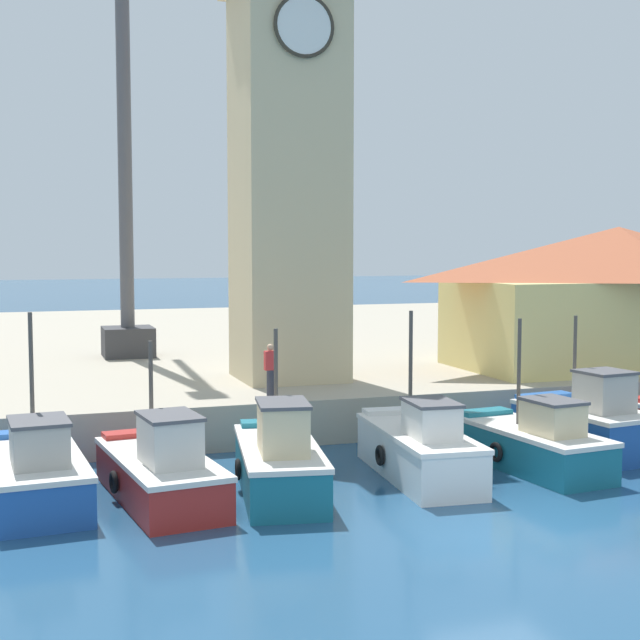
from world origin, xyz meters
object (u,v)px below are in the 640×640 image
(clock_tower, at_px, (288,134))
(fishing_boat_left_outer, at_px, (161,470))
(dock_worker_near_tower, at_px, (270,370))
(fishing_boat_center, at_px, (533,443))
(fishing_boat_mid_right, at_px, (587,424))
(fishing_boat_mid_left, at_px, (419,449))
(fishing_boat_far_left, at_px, (37,473))
(fishing_boat_left_inner, at_px, (279,461))
(warehouse_right, at_px, (617,295))
(port_crane_far, at_px, (125,168))

(clock_tower, bearing_deg, fishing_boat_left_outer, -122.90)
(clock_tower, relative_size, dock_worker_near_tower, 10.65)
(fishing_boat_center, relative_size, fishing_boat_mid_right, 1.14)
(fishing_boat_mid_left, distance_m, clock_tower, 12.39)
(fishing_boat_far_left, distance_m, fishing_boat_left_inner, 5.49)
(clock_tower, bearing_deg, fishing_boat_left_inner, -107.87)
(fishing_boat_left_outer, bearing_deg, fishing_boat_left_inner, -5.30)
(fishing_boat_far_left, distance_m, fishing_boat_center, 12.31)
(fishing_boat_mid_right, relative_size, clock_tower, 0.25)
(fishing_boat_left_outer, xyz_separation_m, fishing_boat_mid_right, (12.01, 0.92, 0.13))
(warehouse_right, distance_m, dock_worker_near_tower, 14.77)
(fishing_boat_center, height_order, warehouse_right, warehouse_right)
(fishing_boat_left_outer, height_order, dock_worker_near_tower, fishing_boat_left_outer)
(fishing_boat_left_inner, bearing_deg, warehouse_right, 28.17)
(fishing_boat_far_left, xyz_separation_m, fishing_boat_left_inner, (5.41, -0.93, 0.06))
(fishing_boat_mid_right, height_order, clock_tower, clock_tower)
(fishing_boat_far_left, height_order, fishing_boat_mid_left, fishing_boat_far_left)
(clock_tower, height_order, dock_worker_near_tower, clock_tower)
(port_crane_far, bearing_deg, fishing_boat_left_outer, -93.91)
(fishing_boat_center, bearing_deg, fishing_boat_left_inner, -179.37)
(fishing_boat_far_left, distance_m, warehouse_right, 22.47)
(fishing_boat_center, bearing_deg, port_crane_far, 116.47)
(fishing_boat_left_outer, xyz_separation_m, fishing_boat_mid_left, (6.43, -0.03, 0.04))
(warehouse_right, xyz_separation_m, dock_worker_near_tower, (-14.33, -3.08, -1.82))
(fishing_boat_left_inner, height_order, port_crane_far, port_crane_far)
(port_crane_far, bearing_deg, warehouse_right, -26.97)
(fishing_boat_left_outer, distance_m, fishing_boat_center, 9.60)
(fishing_boat_left_outer, distance_m, port_crane_far, 18.73)
(warehouse_right, height_order, dock_worker_near_tower, warehouse_right)
(clock_tower, bearing_deg, fishing_boat_center, -65.79)
(fishing_boat_far_left, height_order, clock_tower, clock_tower)
(clock_tower, bearing_deg, warehouse_right, -2.74)
(fishing_boat_mid_right, relative_size, dock_worker_near_tower, 2.65)
(fishing_boat_left_inner, distance_m, clock_tower, 12.83)
(fishing_boat_center, bearing_deg, clock_tower, 114.21)
(fishing_boat_far_left, distance_m, fishing_boat_left_outer, 2.76)
(fishing_boat_left_outer, bearing_deg, fishing_boat_far_left, 165.84)
(fishing_boat_left_inner, bearing_deg, clock_tower, 72.13)
(fishing_boat_mid_left, xyz_separation_m, fishing_boat_center, (3.17, -0.15, -0.06))
(fishing_boat_left_inner, relative_size, fishing_boat_mid_right, 1.23)
(fishing_boat_left_inner, xyz_separation_m, warehouse_right, (15.55, 8.33, 3.22))
(fishing_boat_far_left, xyz_separation_m, fishing_boat_left_outer, (2.68, -0.68, -0.00))
(warehouse_right, bearing_deg, clock_tower, 177.26)
(dock_worker_near_tower, bearing_deg, fishing_boat_far_left, -146.95)
(dock_worker_near_tower, bearing_deg, fishing_boat_center, -42.53)
(fishing_boat_center, xyz_separation_m, clock_tower, (-3.98, 8.86, 8.83))
(fishing_boat_mid_right, distance_m, clock_tower, 13.29)
(fishing_boat_far_left, relative_size, dock_worker_near_tower, 3.22)
(fishing_boat_left_inner, bearing_deg, port_crane_far, 95.32)
(port_crane_far, distance_m, dock_worker_near_tower, 13.88)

